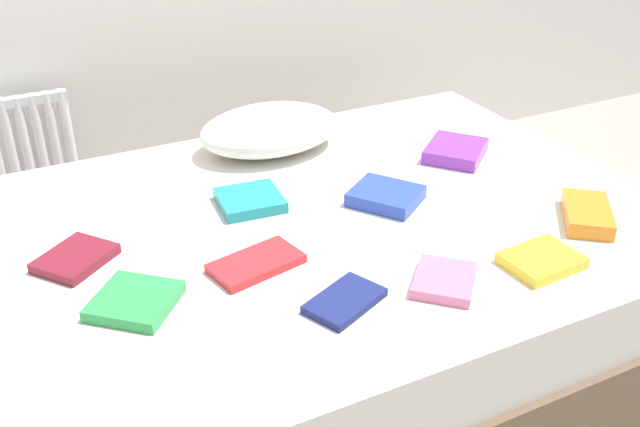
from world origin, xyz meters
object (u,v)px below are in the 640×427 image
object	(u,v)px
textbook_purple	(456,151)
textbook_red	(256,263)
textbook_pink	(444,280)
textbook_yellow	(542,260)
radiator	(35,155)
textbook_orange	(587,214)
textbook_navy	(345,301)
textbook_teal	(250,200)
textbook_blue	(386,196)
textbook_maroon	(75,258)
textbook_green	(135,301)
bed	(327,284)
pillow	(270,129)

from	to	relation	value
textbook_purple	textbook_red	bearing A→B (deg)	160.70
textbook_pink	textbook_yellow	size ratio (longest dim) A/B	0.90
radiator	textbook_pink	distance (m)	1.85
textbook_orange	textbook_yellow	bearing A→B (deg)	151.81
textbook_navy	textbook_teal	world-z (taller)	textbook_teal
textbook_blue	textbook_maroon	size ratio (longest dim) A/B	1.05
radiator	textbook_teal	size ratio (longest dim) A/B	2.64
textbook_navy	radiator	bearing A→B (deg)	84.31
textbook_red	textbook_yellow	size ratio (longest dim) A/B	1.23
textbook_red	textbook_yellow	bearing A→B (deg)	-38.22
textbook_pink	textbook_maroon	bearing A→B (deg)	100.85
textbook_green	textbook_red	bearing A→B (deg)	46.05
textbook_blue	textbook_purple	bearing A→B (deg)	79.18
bed	textbook_navy	distance (m)	0.52
textbook_orange	textbook_red	size ratio (longest dim) A/B	0.94
bed	pillow	distance (m)	0.62
textbook_teal	textbook_blue	bearing A→B (deg)	-18.83
textbook_maroon	textbook_yellow	size ratio (longest dim) A/B	0.97
bed	textbook_orange	distance (m)	0.82
textbook_pink	textbook_purple	distance (m)	0.80
textbook_pink	bed	bearing A→B (deg)	55.85
bed	textbook_teal	xyz separation A→B (m)	(-0.19, 0.16, 0.27)
textbook_yellow	pillow	bearing A→B (deg)	104.93
textbook_red	textbook_navy	distance (m)	0.29
textbook_green	textbook_teal	world-z (taller)	textbook_teal
pillow	textbook_pink	bearing A→B (deg)	-86.33
textbook_navy	bed	bearing A→B (deg)	44.21
textbook_blue	textbook_yellow	bearing A→B (deg)	-14.41
bed	textbook_orange	world-z (taller)	textbook_orange
radiator	textbook_yellow	bearing A→B (deg)	-57.33
pillow	textbook_maroon	size ratio (longest dim) A/B	2.65
radiator	textbook_yellow	size ratio (longest dim) A/B	2.54
pillow	textbook_purple	distance (m)	0.66
textbook_maroon	textbook_pink	bearing A→B (deg)	-70.71
bed	textbook_navy	xyz separation A→B (m)	(-0.17, -0.42, 0.26)
textbook_orange	textbook_green	world-z (taller)	textbook_orange
textbook_orange	textbook_blue	distance (m)	0.60
textbook_teal	textbook_orange	bearing A→B (deg)	-27.23
textbook_red	textbook_pink	bearing A→B (deg)	-48.51
textbook_purple	textbook_maroon	distance (m)	1.32
textbook_yellow	bed	bearing A→B (deg)	123.62
textbook_yellow	textbook_purple	bearing A→B (deg)	69.15
textbook_red	textbook_maroon	xyz separation A→B (m)	(-0.43, 0.24, 0.00)
radiator	textbook_maroon	bearing A→B (deg)	-91.07
textbook_red	textbook_purple	bearing A→B (deg)	8.49
textbook_navy	textbook_teal	xyz separation A→B (m)	(-0.02, 0.58, 0.01)
textbook_maroon	textbook_teal	bearing A→B (deg)	-28.38
textbook_navy	textbook_yellow	distance (m)	0.56
textbook_teal	textbook_yellow	bearing A→B (deg)	-44.24
pillow	textbook_yellow	size ratio (longest dim) A/B	2.58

